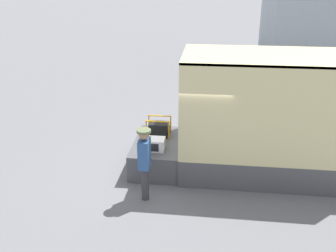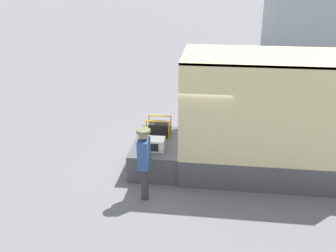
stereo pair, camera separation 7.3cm
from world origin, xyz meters
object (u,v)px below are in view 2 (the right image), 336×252
at_px(box_truck, 328,141).
at_px(portable_generator, 160,129).
at_px(worker_person, 144,157).
at_px(microwave, 156,144).

relative_size(box_truck, portable_generator, 9.49).
bearing_deg(worker_person, box_truck, 21.16).
distance_m(box_truck, microwave, 4.51).
bearing_deg(worker_person, portable_generator, 88.83).
xyz_separation_m(box_truck, portable_generator, (-4.51, 0.38, -0.06)).
relative_size(portable_generator, worker_person, 0.37).
bearing_deg(worker_person, microwave, 86.54).
relative_size(microwave, worker_person, 0.26).
distance_m(microwave, worker_person, 1.25).
bearing_deg(microwave, worker_person, -93.46).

